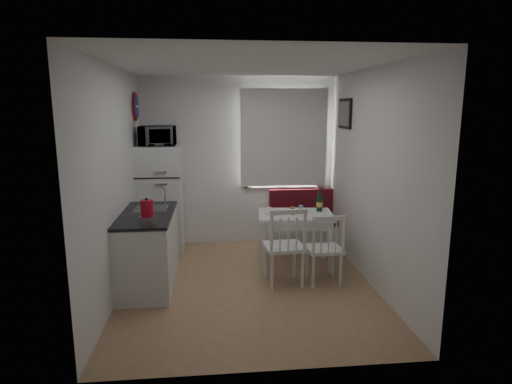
# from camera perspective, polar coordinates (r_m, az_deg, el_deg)

# --- Properties ---
(floor) EXTENTS (3.00, 3.50, 0.02)m
(floor) POSITION_cam_1_polar(r_m,az_deg,el_deg) (5.35, -1.05, -12.31)
(floor) COLOR #9A7752
(floor) RESTS_ON ground
(ceiling) EXTENTS (3.00, 3.50, 0.02)m
(ceiling) POSITION_cam_1_polar(r_m,az_deg,el_deg) (4.93, -1.16, 16.61)
(ceiling) COLOR white
(ceiling) RESTS_ON wall_back
(wall_back) EXTENTS (3.00, 0.02, 2.60)m
(wall_back) POSITION_cam_1_polar(r_m,az_deg,el_deg) (6.71, -2.35, 4.04)
(wall_back) COLOR white
(wall_back) RESTS_ON floor
(wall_front) EXTENTS (3.00, 0.02, 2.60)m
(wall_front) POSITION_cam_1_polar(r_m,az_deg,el_deg) (3.28, 1.45, -3.57)
(wall_front) COLOR white
(wall_front) RESTS_ON floor
(wall_left) EXTENTS (0.02, 3.50, 2.60)m
(wall_left) POSITION_cam_1_polar(r_m,az_deg,el_deg) (5.08, -18.21, 1.18)
(wall_left) COLOR white
(wall_left) RESTS_ON floor
(wall_right) EXTENTS (0.02, 3.50, 2.60)m
(wall_right) POSITION_cam_1_polar(r_m,az_deg,el_deg) (5.32, 15.24, 1.77)
(wall_right) COLOR white
(wall_right) RESTS_ON floor
(window) EXTENTS (1.22, 0.06, 1.47)m
(window) POSITION_cam_1_polar(r_m,az_deg,el_deg) (6.72, 3.65, 6.83)
(window) COLOR white
(window) RESTS_ON wall_back
(curtain) EXTENTS (1.35, 0.02, 1.50)m
(curtain) POSITION_cam_1_polar(r_m,az_deg,el_deg) (6.65, 3.76, 7.21)
(curtain) COLOR white
(curtain) RESTS_ON wall_back
(kitchen_counter) EXTENTS (0.62, 1.32, 1.16)m
(kitchen_counter) POSITION_cam_1_polar(r_m,az_deg,el_deg) (5.38, -14.16, -7.35)
(kitchen_counter) COLOR white
(kitchen_counter) RESTS_ON floor
(wall_sign) EXTENTS (0.03, 0.40, 0.40)m
(wall_sign) POSITION_cam_1_polar(r_m,az_deg,el_deg) (6.43, -15.68, 10.93)
(wall_sign) COLOR navy
(wall_sign) RESTS_ON wall_left
(picture_frame) EXTENTS (0.04, 0.52, 0.42)m
(picture_frame) POSITION_cam_1_polar(r_m,az_deg,el_deg) (6.28, 11.76, 10.20)
(picture_frame) COLOR black
(picture_frame) RESTS_ON wall_right
(bench) EXTENTS (1.20, 0.46, 0.86)m
(bench) POSITION_cam_1_polar(r_m,az_deg,el_deg) (6.82, 6.72, -4.61)
(bench) COLOR white
(bench) RESTS_ON floor
(dining_table) EXTENTS (1.05, 0.78, 0.74)m
(dining_table) POSITION_cam_1_polar(r_m,az_deg,el_deg) (5.77, 5.28, -3.68)
(dining_table) COLOR white
(dining_table) RESTS_ON floor
(chair_left) EXTENTS (0.50, 0.48, 0.53)m
(chair_left) POSITION_cam_1_polar(r_m,az_deg,el_deg) (5.11, 3.95, -6.22)
(chair_left) COLOR white
(chair_left) RESTS_ON floor
(chair_right) EXTENTS (0.42, 0.40, 0.48)m
(chair_right) POSITION_cam_1_polar(r_m,az_deg,el_deg) (5.24, 9.35, -6.57)
(chair_right) COLOR white
(chair_right) RESTS_ON floor
(fridge) EXTENTS (0.64, 0.64, 1.60)m
(fridge) POSITION_cam_1_polar(r_m,az_deg,el_deg) (6.48, -12.60, -0.97)
(fridge) COLOR white
(fridge) RESTS_ON floor
(microwave) EXTENTS (0.50, 0.34, 0.28)m
(microwave) POSITION_cam_1_polar(r_m,az_deg,el_deg) (6.30, -13.01, 7.30)
(microwave) COLOR white
(microwave) RESTS_ON fridge
(kettle) EXTENTS (0.18, 0.18, 0.23)m
(kettle) POSITION_cam_1_polar(r_m,az_deg,el_deg) (4.97, -14.33, -2.16)
(kettle) COLOR red
(kettle) RESTS_ON kitchen_counter
(wine_bottle) EXTENTS (0.08, 0.08, 0.33)m
(wine_bottle) POSITION_cam_1_polar(r_m,az_deg,el_deg) (5.89, 8.48, -0.99)
(wine_bottle) COLOR #123B1C
(wine_bottle) RESTS_ON dining_table
(drinking_glass_orange) EXTENTS (0.06, 0.06, 0.10)m
(drinking_glass_orange) POSITION_cam_1_polar(r_m,az_deg,el_deg) (5.68, 4.90, -2.51)
(drinking_glass_orange) COLOR #C86921
(drinking_glass_orange) RESTS_ON dining_table
(drinking_glass_blue) EXTENTS (0.06, 0.06, 0.10)m
(drinking_glass_blue) POSITION_cam_1_polar(r_m,az_deg,el_deg) (5.81, 5.98, -2.26)
(drinking_glass_blue) COLOR #72B3C2
(drinking_glass_blue) RESTS_ON dining_table
(plate) EXTENTS (0.23, 0.23, 0.02)m
(plate) POSITION_cam_1_polar(r_m,az_deg,el_deg) (5.72, 2.30, -2.83)
(plate) COLOR white
(plate) RESTS_ON dining_table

